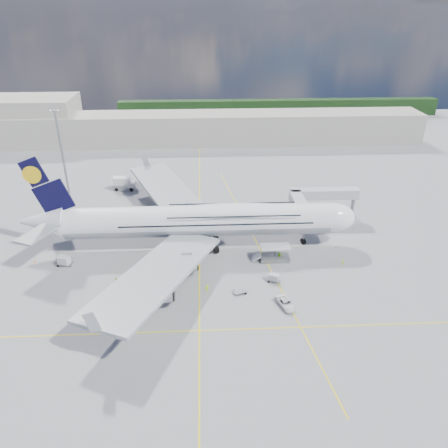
{
  "coord_description": "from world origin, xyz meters",
  "views": [
    {
      "loc": [
        1.41,
        -80.47,
        52.45
      ],
      "look_at": [
        5.78,
        8.0,
        6.83
      ],
      "focal_mm": 35.0,
      "sensor_mm": 36.0,
      "label": 1
    }
  ],
  "objects_px": {
    "dolly_row_b": "(156,274)",
    "catering_truck_outer": "(124,184)",
    "cargo_loader": "(274,255)",
    "crew_van": "(280,257)",
    "catering_truck_inner": "(174,201)",
    "cone_wing_right_outer": "(102,316)",
    "service_van": "(286,303)",
    "crew_wing": "(116,281)",
    "cone_wing_left_outer": "(165,196)",
    "light_mast": "(62,150)",
    "dolly_row_a": "(151,266)",
    "cone_wing_right_inner": "(167,276)",
    "cone_tail": "(35,261)",
    "dolly_back": "(64,261)",
    "crew_nose": "(343,262)",
    "cone_wing_left_inner": "(198,208)",
    "dolly_row_c": "(163,279)",
    "jet_bridge": "(315,199)",
    "dolly_nose_near": "(240,292)",
    "crew_tug": "(207,289)",
    "crew_loader": "(279,257)",
    "baggage_tug": "(173,277)",
    "dolly_nose_far": "(274,277)",
    "cone_nose": "(336,247)",
    "airliner": "(200,220)"
  },
  "relations": [
    {
      "from": "dolly_back",
      "to": "catering_truck_outer",
      "type": "xyz_separation_m",
      "value": [
        6.72,
        42.77,
        0.79
      ]
    },
    {
      "from": "dolly_nose_near",
      "to": "baggage_tug",
      "type": "relative_size",
      "value": 1.09
    },
    {
      "from": "baggage_tug",
      "to": "cone_wing_right_inner",
      "type": "bearing_deg",
      "value": 142.28
    },
    {
      "from": "light_mast",
      "to": "dolly_row_c",
      "type": "distance_m",
      "value": 60.84
    },
    {
      "from": "crew_tug",
      "to": "crew_loader",
      "type": "bearing_deg",
      "value": 10.49
    },
    {
      "from": "jet_bridge",
      "to": "cone_wing_right_outer",
      "type": "xyz_separation_m",
      "value": [
        -47.9,
        -36.51,
        -6.56
      ]
    },
    {
      "from": "dolly_nose_far",
      "to": "cone_nose",
      "type": "height_order",
      "value": "dolly_nose_far"
    },
    {
      "from": "dolly_nose_far",
      "to": "crew_van",
      "type": "xyz_separation_m",
      "value": [
        2.71,
        8.43,
        -0.16
      ]
    },
    {
      "from": "dolly_back",
      "to": "crew_tug",
      "type": "bearing_deg",
      "value": -3.71
    },
    {
      "from": "light_mast",
      "to": "service_van",
      "type": "bearing_deg",
      "value": -46.18
    },
    {
      "from": "light_mast",
      "to": "cone_nose",
      "type": "relative_size",
      "value": 51.41
    },
    {
      "from": "crew_wing",
      "to": "cone_wing_left_outer",
      "type": "distance_m",
      "value": 45.91
    },
    {
      "from": "catering_truck_outer",
      "to": "cone_wing_left_outer",
      "type": "xyz_separation_m",
      "value": [
        12.82,
        -5.58,
        -1.69
      ]
    },
    {
      "from": "crew_nose",
      "to": "crew_wing",
      "type": "relative_size",
      "value": 0.88
    },
    {
      "from": "dolly_nose_near",
      "to": "crew_tug",
      "type": "bearing_deg",
      "value": 153.85
    },
    {
      "from": "baggage_tug",
      "to": "catering_truck_inner",
      "type": "bearing_deg",
      "value": 99.08
    },
    {
      "from": "dolly_back",
      "to": "cone_wing_left_outer",
      "type": "distance_m",
      "value": 42.02
    },
    {
      "from": "dolly_back",
      "to": "dolly_nose_far",
      "type": "distance_m",
      "value": 46.14
    },
    {
      "from": "crew_nose",
      "to": "cone_wing_left_inner",
      "type": "height_order",
      "value": "crew_nose"
    },
    {
      "from": "dolly_row_b",
      "to": "baggage_tug",
      "type": "bearing_deg",
      "value": -50.55
    },
    {
      "from": "cone_wing_right_inner",
      "to": "cone_tail",
      "type": "bearing_deg",
      "value": 166.28
    },
    {
      "from": "crew_nose",
      "to": "crew_wing",
      "type": "bearing_deg",
      "value": 135.56
    },
    {
      "from": "light_mast",
      "to": "dolly_row_a",
      "type": "distance_m",
      "value": 54.3
    },
    {
      "from": "service_van",
      "to": "catering_truck_outer",
      "type": "bearing_deg",
      "value": 105.65
    },
    {
      "from": "dolly_row_a",
      "to": "dolly_nose_near",
      "type": "height_order",
      "value": "dolly_row_a"
    },
    {
      "from": "crew_wing",
      "to": "cone_wing_left_outer",
      "type": "xyz_separation_m",
      "value": [
        6.79,
        45.4,
        -0.65
      ]
    },
    {
      "from": "airliner",
      "to": "service_van",
      "type": "relative_size",
      "value": 15.17
    },
    {
      "from": "airliner",
      "to": "baggage_tug",
      "type": "distance_m",
      "value": 16.4
    },
    {
      "from": "light_mast",
      "to": "cone_wing_right_inner",
      "type": "xyz_separation_m",
      "value": [
        33.18,
        -47.82,
        -12.9
      ]
    },
    {
      "from": "light_mast",
      "to": "dolly_row_c",
      "type": "xyz_separation_m",
      "value": [
        32.49,
        -49.96,
        -12.24
      ]
    },
    {
      "from": "cone_wing_left_outer",
      "to": "cone_wing_right_inner",
      "type": "distance_m",
      "value": 43.22
    },
    {
      "from": "cargo_loader",
      "to": "crew_van",
      "type": "relative_size",
      "value": 5.55
    },
    {
      "from": "dolly_row_b",
      "to": "catering_truck_outer",
      "type": "xyz_separation_m",
      "value": [
        -13.85,
        47.7,
        1.6
      ]
    },
    {
      "from": "dolly_row_a",
      "to": "cone_nose",
      "type": "distance_m",
      "value": 43.45
    },
    {
      "from": "cargo_loader",
      "to": "dolly_back",
      "type": "height_order",
      "value": "cargo_loader"
    },
    {
      "from": "cargo_loader",
      "to": "dolly_row_c",
      "type": "xyz_separation_m",
      "value": [
        -24.33,
        -7.85,
        -0.29
      ]
    },
    {
      "from": "crew_van",
      "to": "cone_wing_right_outer",
      "type": "bearing_deg",
      "value": 109.74
    },
    {
      "from": "crew_nose",
      "to": "cone_wing_right_inner",
      "type": "xyz_separation_m",
      "value": [
        -38.65,
        -2.97,
        -0.48
      ]
    },
    {
      "from": "catering_truck_inner",
      "to": "cone_wing_right_outer",
      "type": "distance_m",
      "value": 49.7
    },
    {
      "from": "crew_loader",
      "to": "cone_wing_right_outer",
      "type": "bearing_deg",
      "value": -100.07
    },
    {
      "from": "service_van",
      "to": "cone_wing_left_inner",
      "type": "xyz_separation_m",
      "value": [
        -16.95,
        44.58,
        -0.46
      ]
    },
    {
      "from": "catering_truck_outer",
      "to": "crew_wing",
      "type": "relative_size",
      "value": 3.96
    },
    {
      "from": "crew_loader",
      "to": "cone_nose",
      "type": "xyz_separation_m",
      "value": [
        14.45,
        4.92,
        -0.76
      ]
    },
    {
      "from": "catering_truck_outer",
      "to": "cone_wing_right_outer",
      "type": "bearing_deg",
      "value": -81.58
    },
    {
      "from": "dolly_nose_near",
      "to": "cone_wing_right_outer",
      "type": "bearing_deg",
      "value": 173.44
    },
    {
      "from": "crew_loader",
      "to": "crew_nose",
      "type": "bearing_deg",
      "value": 43.44
    },
    {
      "from": "crew_van",
      "to": "crew_loader",
      "type": "bearing_deg",
      "value": 141.28
    },
    {
      "from": "dolly_back",
      "to": "cone_wing_right_outer",
      "type": "bearing_deg",
      "value": -41.26
    },
    {
      "from": "catering_truck_inner",
      "to": "crew_nose",
      "type": "distance_m",
      "value": 51.07
    },
    {
      "from": "dolly_row_c",
      "to": "service_van",
      "type": "bearing_deg",
      "value": -28.29
    }
  ]
}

